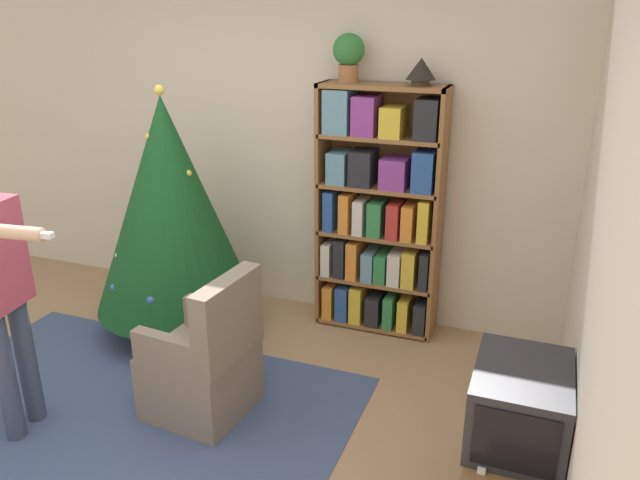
{
  "coord_description": "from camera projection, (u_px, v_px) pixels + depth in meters",
  "views": [
    {
      "loc": [
        1.9,
        -2.26,
        2.35
      ],
      "look_at": [
        0.68,
        0.96,
        1.05
      ],
      "focal_mm": 35.0,
      "sensor_mm": 36.0,
      "label": 1
    }
  ],
  "objects": [
    {
      "name": "area_rug",
      "position": [
        117.0,
        416.0,
        3.79
      ],
      "size": [
        2.77,
        1.93,
        0.01
      ],
      "color": "#3D4C70",
      "rests_on": "ground_plane"
    },
    {
      "name": "game_remote",
      "position": [
        483.0,
        464.0,
        2.79
      ],
      "size": [
        0.04,
        0.12,
        0.02
      ],
      "color": "white",
      "rests_on": "tv_stand"
    },
    {
      "name": "wall_right",
      "position": [
        613.0,
        314.0,
        2.26
      ],
      "size": [
        0.1,
        8.0,
        2.6
      ],
      "color": "beige",
      "rests_on": "ground_plane"
    },
    {
      "name": "television",
      "position": [
        520.0,
        405.0,
        2.91
      ],
      "size": [
        0.43,
        0.58,
        0.38
      ],
      "color": "#28282D",
      "rests_on": "tv_stand"
    },
    {
      "name": "bookshelf",
      "position": [
        378.0,
        213.0,
        4.56
      ],
      "size": [
        0.9,
        0.3,
        1.85
      ],
      "color": "brown",
      "rests_on": "ground_plane"
    },
    {
      "name": "potted_plant",
      "position": [
        349.0,
        54.0,
        4.26
      ],
      "size": [
        0.22,
        0.22,
        0.33
      ],
      "color": "#935B38",
      "rests_on": "bookshelf"
    },
    {
      "name": "table_lamp",
      "position": [
        421.0,
        70.0,
        4.12
      ],
      "size": [
        0.2,
        0.2,
        0.18
      ],
      "color": "#473828",
      "rests_on": "bookshelf"
    },
    {
      "name": "ground_plane",
      "position": [
        143.0,
        460.0,
        3.44
      ],
      "size": [
        14.0,
        14.0,
        0.0
      ],
      "primitive_type": "plane",
      "color": "#9E7A56"
    },
    {
      "name": "tv_stand",
      "position": [
        511.0,
        473.0,
        3.05
      ],
      "size": [
        0.41,
        0.84,
        0.41
      ],
      "color": "brown",
      "rests_on": "ground_plane"
    },
    {
      "name": "wall_back",
      "position": [
        293.0,
        148.0,
        4.88
      ],
      "size": [
        8.0,
        0.1,
        2.6
      ],
      "color": "beige",
      "rests_on": "ground_plane"
    },
    {
      "name": "standing_person",
      "position": [
        1.0,
        283.0,
        3.38
      ],
      "size": [
        0.67,
        0.47,
        1.58
      ],
      "rotation": [
        0.0,
        0.0,
        -1.44
      ],
      "color": "#38425B",
      "rests_on": "ground_plane"
    },
    {
      "name": "armchair",
      "position": [
        205.0,
        365.0,
        3.75
      ],
      "size": [
        0.62,
        0.61,
        0.92
      ],
      "rotation": [
        0.0,
        0.0,
        -1.66
      ],
      "color": "#7A6B5B",
      "rests_on": "ground_plane"
    },
    {
      "name": "book_pile_near_tree",
      "position": [
        198.0,
        359.0,
        4.31
      ],
      "size": [
        0.2,
        0.18,
        0.11
      ],
      "color": "#B22D28",
      "rests_on": "ground_plane"
    },
    {
      "name": "christmas_tree",
      "position": [
        170.0,
        206.0,
        4.48
      ],
      "size": [
        1.18,
        1.18,
        1.85
      ],
      "color": "#4C3323",
      "rests_on": "ground_plane"
    }
  ]
}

